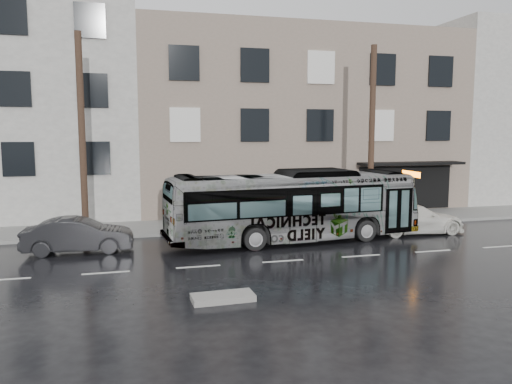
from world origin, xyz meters
TOP-DOWN VIEW (x-y plane):
  - ground at (0.00, 0.00)m, footprint 120.00×120.00m
  - sidewalk at (0.00, 4.90)m, footprint 90.00×3.60m
  - building_taupe at (5.00, 12.70)m, footprint 20.00×12.00m
  - utility_pole_front at (6.50, 3.30)m, footprint 0.30×0.30m
  - utility_pole_rear at (-7.50, 3.30)m, footprint 0.30×0.30m
  - sign_post at (7.60, 3.30)m, footprint 0.06×0.06m
  - bus at (1.46, 0.74)m, footprint 11.53×3.62m
  - white_sedan at (7.62, 0.97)m, footprint 4.90×2.12m
  - dark_sedan at (-7.58, 0.86)m, footprint 4.31×1.59m
  - slush_pile at (-2.99, -6.28)m, footprint 1.83×0.87m

SIDE VIEW (x-z plane):
  - ground at x=0.00m, z-range 0.00..0.00m
  - sidewalk at x=0.00m, z-range 0.00..0.15m
  - slush_pile at x=-2.99m, z-range 0.00..0.18m
  - white_sedan at x=7.62m, z-range 0.00..1.41m
  - dark_sedan at x=-7.58m, z-range 0.00..1.41m
  - sign_post at x=7.60m, z-range 0.15..2.55m
  - bus at x=1.46m, z-range 0.00..3.16m
  - utility_pole_front at x=6.50m, z-range 0.15..9.15m
  - utility_pole_rear at x=-7.50m, z-range 0.15..9.15m
  - building_taupe at x=5.00m, z-range 0.00..11.00m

